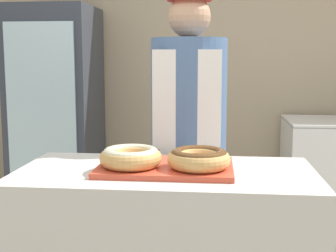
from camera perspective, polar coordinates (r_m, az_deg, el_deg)
wall_back at (r=4.11m, az=2.89°, el=7.90°), size 8.00×0.06×2.70m
serving_tray at (r=2.04m, az=-0.29°, el=-5.08°), size 0.58×0.39×0.02m
donut_light_glaze at (r=2.00m, az=-4.57°, el=-3.71°), size 0.27×0.27×0.08m
donut_chocolate_glaze at (r=1.97m, az=3.77°, el=-3.89°), size 0.27×0.27×0.08m
brownie_back_left at (r=2.18m, az=-2.33°, el=-3.47°), size 0.09×0.09×0.03m
brownie_back_right at (r=2.16m, az=2.55°, el=-3.57°), size 0.09×0.09×0.03m
baker_person at (r=2.60m, az=2.51°, el=-1.86°), size 0.41×0.41×1.76m
beverage_fridge at (r=3.96m, az=-13.40°, el=1.03°), size 0.65×0.69×1.79m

